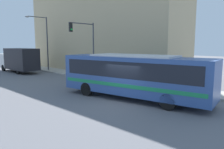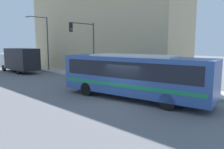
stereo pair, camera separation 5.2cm
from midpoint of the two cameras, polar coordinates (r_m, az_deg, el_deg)
name	(u,v)px [view 1 (the left image)]	position (r m, az deg, el deg)	size (l,w,h in m)	color
ground_plane	(126,102)	(14.80, 3.51, -7.09)	(120.00, 120.00, 0.00)	slate
sidewalk	(47,69)	(33.85, -16.62, 1.30)	(2.69, 70.00, 0.15)	#A8A399
building_facade	(99,26)	(31.02, -3.59, 12.59)	(6.00, 24.80, 12.64)	tan
city_bus	(134,74)	(15.24, 5.55, 0.24)	(4.12, 11.01, 3.11)	#2D4C8C
delivery_truck	(19,59)	(32.27, -23.25, 3.65)	(2.33, 8.05, 3.24)	black
fire_hydrant	(114,77)	(22.16, 0.55, -0.63)	(0.26, 0.34, 0.73)	#999999
traffic_light_pole	(86,41)	(23.66, -6.87, 8.78)	(3.28, 0.35, 5.94)	#47474C
parking_meter	(88,69)	(25.01, -6.33, 1.48)	(0.14, 0.14, 1.28)	#47474C
street_lamp	(44,38)	(32.13, -17.30, 8.98)	(3.16, 0.28, 7.36)	#47474C
pedestrian_near_corner	(123,72)	(22.39, 2.91, 0.58)	(0.34, 0.34, 1.58)	#23283D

